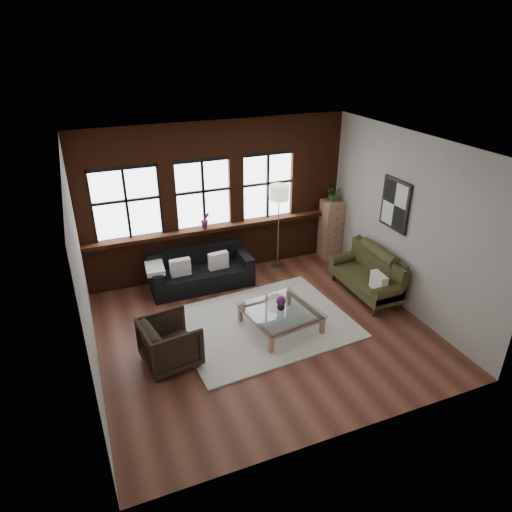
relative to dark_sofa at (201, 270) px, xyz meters
name	(u,v)px	position (x,y,z in m)	size (l,w,h in m)	color
floor	(264,330)	(0.57, -1.90, -0.37)	(5.50, 5.50, 0.00)	brown
ceiling	(265,147)	(0.57, -1.90, 2.83)	(5.50, 5.50, 0.00)	white
wall_back	(217,199)	(0.57, 0.60, 1.23)	(5.50, 5.50, 0.00)	#AFABA3
wall_front	(350,334)	(0.57, -4.40, 1.23)	(5.50, 5.50, 0.00)	#AFABA3
wall_left	(82,279)	(-2.18, -1.90, 1.23)	(5.00, 5.00, 0.00)	#AFABA3
wall_right	(405,223)	(3.32, -1.90, 1.23)	(5.00, 5.00, 0.00)	#AFABA3
brick_backwall	(218,200)	(0.57, 0.54, 1.23)	(5.50, 0.12, 3.20)	#4B2111
sill_ledge	(220,227)	(0.57, 0.45, 0.67)	(5.50, 0.30, 0.08)	#4B2111
window_left	(126,204)	(-1.23, 0.55, 1.38)	(1.38, 0.10, 1.50)	black
window_mid	(203,194)	(0.27, 0.55, 1.38)	(1.38, 0.10, 1.50)	black
window_right	(267,186)	(1.67, 0.55, 1.38)	(1.38, 0.10, 1.50)	black
wall_poster	(395,205)	(3.29, -1.60, 1.48)	(0.05, 0.74, 0.94)	black
shag_rug	(263,323)	(0.64, -1.73, -0.35)	(2.98, 2.34, 0.03)	silver
dark_sofa	(201,270)	(0.00, 0.00, 0.00)	(2.04, 0.82, 0.74)	black
pillow_a	(180,267)	(-0.44, -0.10, 0.19)	(0.40, 0.14, 0.34)	white
pillow_b	(218,261)	(0.34, -0.10, 0.19)	(0.40, 0.14, 0.34)	white
vintage_settee	(365,274)	(2.87, -1.53, 0.08)	(0.75, 1.69, 0.90)	#383619
pillow_settee	(379,282)	(2.79, -2.04, 0.20)	(0.14, 0.38, 0.34)	white
armchair	(170,342)	(-1.10, -2.15, 0.01)	(0.81, 0.83, 0.76)	black
coffee_table	(281,319)	(0.87, -1.95, -0.19)	(1.15, 1.15, 0.39)	#A07257
vase	(281,306)	(0.87, -1.95, 0.08)	(0.14, 0.14, 0.15)	#B2B2B2
flowers	(281,301)	(0.87, -1.95, 0.18)	(0.17, 0.17, 0.17)	#642259
drawer_chest	(331,229)	(3.10, 0.22, 0.31)	(0.42, 0.42, 1.36)	#A07257
potted_plant_top	(333,193)	(3.10, 0.22, 1.16)	(0.31, 0.27, 0.35)	#2D5923
floor_lamp	(278,224)	(1.79, 0.20, 0.64)	(0.40, 0.40, 2.01)	#A5A5A8
sill_plant	(205,220)	(0.26, 0.42, 0.88)	(0.19, 0.15, 0.34)	#642259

